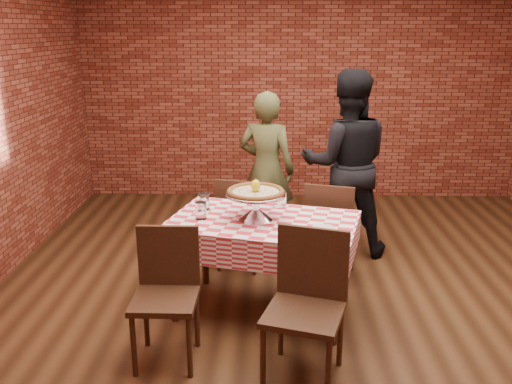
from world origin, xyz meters
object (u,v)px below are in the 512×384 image
Objects in this scene: table at (263,266)px; chair_near_right at (304,311)px; water_glass_left at (201,211)px; chair_far_left at (241,221)px; water_glass_right at (204,201)px; chair_near_left at (165,300)px; pizza_stand at (256,206)px; diner_olive at (267,170)px; chair_far_right at (331,229)px; condiment_caddy at (280,199)px; pizza at (256,193)px; diner_black at (346,164)px.

table is 0.90m from chair_near_right.
chair_far_left is (0.26, 0.83, -0.39)m from water_glass_left.
chair_near_left is (-0.16, -0.94, -0.38)m from water_glass_right.
pizza_stand is 1.40m from diner_olive.
water_glass_left is at bearing 45.42° from chair_far_right.
chair_near_left is 0.95× the size of chair_near_right.
water_glass_left is 1.19m from chair_near_right.
water_glass_left reaches higher than table.
chair_far_right reaches higher than chair_far_left.
chair_near_right is (0.13, -1.16, -0.35)m from condiment_caddy.
chair_far_right is at bearing 144.62° from diner_olive.
pizza is at bearing 105.01° from diner_olive.
diner_black is at bearing -147.13° from chair_far_left.
chair_near_right is 1.05× the size of chair_far_right.
water_glass_left is (-0.41, -0.00, -0.14)m from pizza.
diner_olive is (-0.24, 2.27, 0.31)m from chair_near_right.
diner_olive is (0.49, 1.16, -0.04)m from water_glass_right.
pizza_stand reaches higher than chair_far_right.
diner_olive is at bearing 89.23° from table.
pizza is 0.38m from condiment_caddy.
pizza_stand is at bearing 51.38° from chair_near_left.
pizza_stand is at bearing 0.00° from pizza.
chair_near_right is 1.77m from chair_far_left.
water_glass_left is 1.29m from chair_far_right.
pizza is at bearing 0.15° from water_glass_left.
pizza is (0.00, 0.00, 0.11)m from pizza_stand.
water_glass_left is at bearing 88.83° from diner_olive.
condiment_caddy is 1.31m from chair_near_left.
chair_near_right is 2.30m from diner_olive.
pizza_stand is at bearing 127.13° from chair_near_right.
water_glass_left reaches higher than condiment_caddy.
pizza is 0.45× the size of chair_near_right.
chair_far_left is (-0.16, 0.83, -0.42)m from pizza_stand.
chair_near_left is 0.57× the size of diner_olive.
chair_near_right is at bearing -9.86° from chair_near_left.
water_glass_right is 1.37m from chair_near_right.
chair_near_right is at bearing -69.83° from pizza_stand.
pizza_stand is at bearing -131.58° from condiment_caddy.
chair_far_left is 0.98× the size of chair_far_right.
pizza_stand is at bearing 58.89° from chair_far_right.
water_glass_left is 1.48m from diner_olive.
chair_far_left is at bearing 75.22° from chair_near_left.
diner_black is at bearing 38.02° from water_glass_right.
diner_black is at bearing 55.42° from pizza.
chair_far_right is 0.76m from diner_black.
chair_near_left is at bearing -99.48° from water_glass_right.
diner_black is (0.78, 1.22, 0.52)m from table.
pizza is 0.48× the size of chair_near_left.
pizza_stand is 3.49× the size of water_glass_right.
chair_near_left is 2.42m from diner_black.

